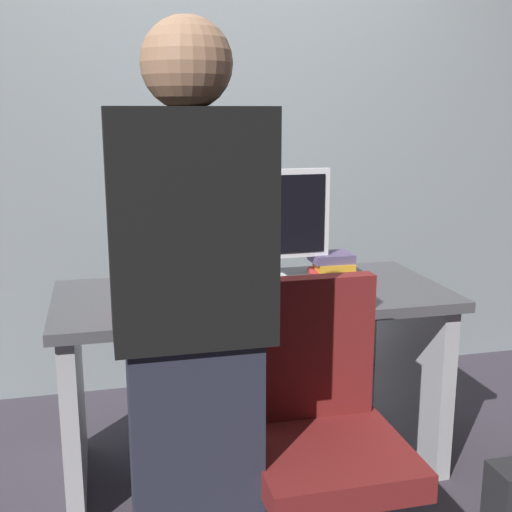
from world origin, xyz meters
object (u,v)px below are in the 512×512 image
at_px(desk, 253,345).
at_px(keyboard, 232,298).
at_px(monitor, 265,220).
at_px(cup_near_keyboard, 126,302).
at_px(office_chair, 322,457).
at_px(cup_by_monitor, 139,274).
at_px(person_at_desk, 193,340).
at_px(mouse, 307,290).
at_px(book_stack, 333,265).

bearing_deg(desk, keyboard, -134.13).
bearing_deg(keyboard, monitor, 54.68).
xyz_separation_m(keyboard, cup_near_keyboard, (-0.38, -0.09, 0.04)).
bearing_deg(monitor, office_chair, -93.01).
bearing_deg(desk, cup_by_monitor, 153.82).
bearing_deg(office_chair, keyboard, 102.75).
distance_m(office_chair, monitor, 1.02).
height_order(person_at_desk, monitor, person_at_desk).
distance_m(monitor, keyboard, 0.39).
distance_m(person_at_desk, mouse, 0.87).
relative_size(monitor, mouse, 5.41).
bearing_deg(office_chair, person_at_desk, -172.59).
xyz_separation_m(mouse, cup_near_keyboard, (-0.68, -0.11, 0.03)).
xyz_separation_m(office_chair, mouse, (0.16, 0.63, 0.33)).
distance_m(person_at_desk, book_stack, 1.17).
height_order(monitor, cup_by_monitor, monitor).
height_order(monitor, mouse, monitor).
xyz_separation_m(office_chair, keyboard, (-0.14, 0.62, 0.32)).
xyz_separation_m(desk, keyboard, (-0.11, -0.11, 0.23)).
bearing_deg(office_chair, desk, 92.69).
bearing_deg(person_at_desk, book_stack, 51.80).
distance_m(keyboard, cup_by_monitor, 0.45).
bearing_deg(mouse, desk, 154.69).
xyz_separation_m(cup_near_keyboard, book_stack, (0.87, 0.34, -0.00)).
xyz_separation_m(person_at_desk, cup_by_monitor, (-0.08, 0.98, -0.06)).
distance_m(cup_by_monitor, book_stack, 0.80).
relative_size(keyboard, book_stack, 1.95).
height_order(person_at_desk, book_stack, person_at_desk).
bearing_deg(monitor, desk, -122.32).
height_order(cup_by_monitor, book_stack, book_stack).
relative_size(person_at_desk, cup_by_monitor, 19.68).
xyz_separation_m(desk, person_at_desk, (-0.34, -0.77, 0.33)).
xyz_separation_m(desk, mouse, (0.19, -0.09, 0.24)).
xyz_separation_m(office_chair, monitor, (0.04, 0.85, 0.57)).
bearing_deg(person_at_desk, cup_near_keyboard, 104.14).
height_order(desk, mouse, mouse).
bearing_deg(cup_by_monitor, monitor, -9.43).
xyz_separation_m(desk, cup_near_keyboard, (-0.49, -0.20, 0.27)).
height_order(cup_near_keyboard, cup_by_monitor, cup_near_keyboard).
relative_size(keyboard, cup_by_monitor, 5.16).
distance_m(monitor, cup_by_monitor, 0.55).
relative_size(monitor, keyboard, 1.26).
distance_m(desk, office_chair, 0.73).
distance_m(cup_near_keyboard, cup_by_monitor, 0.41).
bearing_deg(person_at_desk, cup_by_monitor, 94.52).
relative_size(person_at_desk, keyboard, 3.81).
relative_size(office_chair, monitor, 1.74).
bearing_deg(keyboard, cup_near_keyboard, -164.12).
height_order(person_at_desk, keyboard, person_at_desk).
distance_m(keyboard, book_stack, 0.55).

